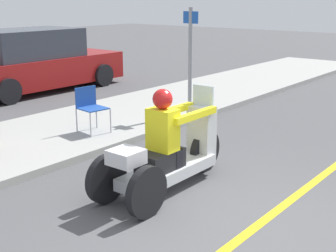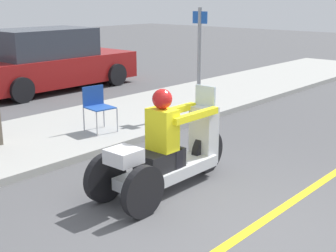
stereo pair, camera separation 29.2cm
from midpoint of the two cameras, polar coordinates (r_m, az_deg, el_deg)
ground_plane at (r=5.36m, az=8.22°, el=-12.74°), size 60.00×60.00×0.00m
lane_stripe at (r=5.67m, az=10.30°, el=-11.16°), size 24.00×0.12×0.01m
sidewalk_strip at (r=8.43m, az=-19.70°, el=-2.42°), size 28.00×2.80×0.12m
motorcycle_trike at (r=6.23m, az=-1.37°, el=-3.46°), size 2.33×0.77×1.40m
folding_chair_set_back at (r=8.66m, az=-10.47°, el=2.58°), size 0.52×0.52×0.82m
parked_car_lot_left at (r=13.48m, az=-16.54°, el=7.47°), size 4.81×2.11×1.69m
street_sign at (r=9.72m, az=1.86°, el=8.37°), size 0.08×0.36×2.20m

